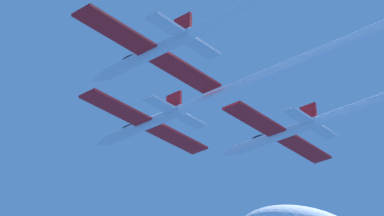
# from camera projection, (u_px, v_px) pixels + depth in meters

# --- Properties ---
(jet_lead) EXTENTS (18.29, 52.07, 3.03)m
(jet_lead) POSITION_uv_depth(u_px,v_px,m) (242.00, 84.00, 77.60)
(jet_lead) COLOR white
(jet_right_wing) EXTENTS (18.29, 50.13, 3.03)m
(jet_right_wing) POSITION_uv_depth(u_px,v_px,m) (378.00, 100.00, 80.29)
(jet_right_wing) COLOR white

